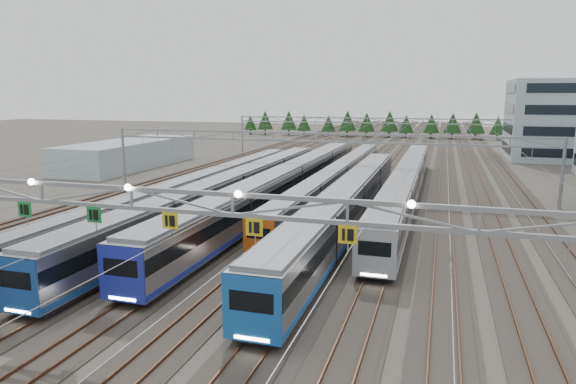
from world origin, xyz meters
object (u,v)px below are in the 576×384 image
(gantry_far, at_px, (368,125))
(train_a, at_px, (189,193))
(train_b, at_px, (231,191))
(train_d, at_px, (338,177))
(train_f, at_px, (407,182))
(depot_bldg_north, at_px, (569,120))
(gantry_mid, at_px, (316,145))
(gantry_near, at_px, (129,203))
(train_e, at_px, (348,203))
(west_shed, at_px, (129,154))
(train_c, at_px, (290,181))

(gantry_far, bearing_deg, train_a, -101.05)
(train_b, distance_m, train_d, 16.89)
(train_d, distance_m, train_f, 9.48)
(train_d, distance_m, depot_bldg_north, 59.57)
(train_b, distance_m, gantry_mid, 13.89)
(train_a, xyz_separation_m, gantry_near, (11.20, -27.52, 5.12))
(gantry_mid, height_order, gantry_far, same)
(train_e, distance_m, gantry_mid, 16.60)
(train_a, xyz_separation_m, west_shed, (-26.51, 28.36, 0.31))
(train_a, bearing_deg, gantry_mid, 48.24)
(gantry_mid, bearing_deg, train_a, -131.76)
(train_a, height_order, gantry_mid, gantry_mid)
(gantry_mid, bearing_deg, train_d, 52.25)
(train_a, height_order, train_e, train_e)
(train_a, distance_m, train_c, 12.58)
(train_b, relative_size, train_c, 0.87)
(train_e, xyz_separation_m, gantry_far, (-6.75, 59.59, 4.12))
(west_shed, bearing_deg, depot_bldg_north, 24.04)
(train_b, bearing_deg, train_c, 59.24)
(train_b, bearing_deg, depot_bldg_north, 53.49)
(train_e, distance_m, gantry_far, 60.11)
(train_e, distance_m, gantry_near, 26.85)
(train_b, bearing_deg, train_e, -13.36)
(train_c, relative_size, depot_bldg_north, 3.13)
(gantry_far, distance_m, west_shed, 47.94)
(gantry_near, xyz_separation_m, depot_bldg_north, (38.58, 89.91, 0.66))
(train_c, height_order, train_f, train_c)
(gantry_near, bearing_deg, train_f, 74.25)
(gantry_mid, bearing_deg, gantry_far, 90.00)
(train_e, height_order, west_shed, west_shed)
(train_c, distance_m, train_f, 14.02)
(train_f, xyz_separation_m, gantry_mid, (-11.25, 0.05, 4.22))
(train_f, distance_m, west_shed, 51.50)
(train_f, bearing_deg, gantry_mid, 179.74)
(train_d, relative_size, depot_bldg_north, 2.75)
(depot_bldg_north, height_order, west_shed, depot_bldg_north)
(west_shed, bearing_deg, train_e, -34.28)
(train_b, xyz_separation_m, train_c, (4.50, 7.56, 0.07))
(gantry_mid, relative_size, west_shed, 1.88)
(train_b, xyz_separation_m, gantry_near, (6.70, -28.74, 4.91))
(gantry_mid, bearing_deg, west_shed, 157.35)
(train_c, bearing_deg, depot_bldg_north, 52.74)
(gantry_far, bearing_deg, west_shed, -142.25)
(train_a, relative_size, train_e, 1.19)
(train_f, relative_size, depot_bldg_north, 2.72)
(gantry_near, height_order, gantry_mid, gantry_near)
(train_e, relative_size, west_shed, 1.74)
(west_shed, bearing_deg, train_f, -17.88)
(west_shed, bearing_deg, gantry_near, -55.98)
(gantry_near, xyz_separation_m, gantry_mid, (0.05, 40.12, -0.70))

